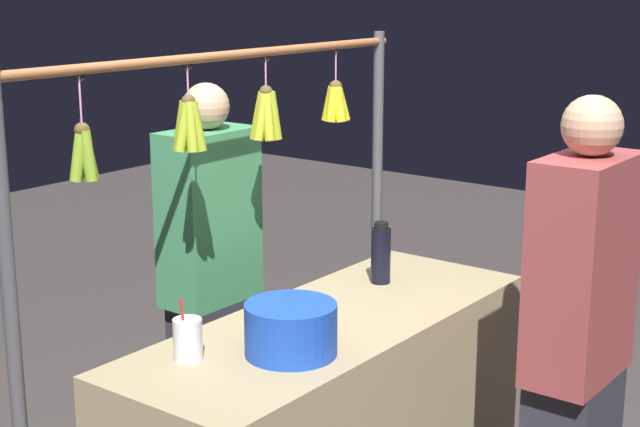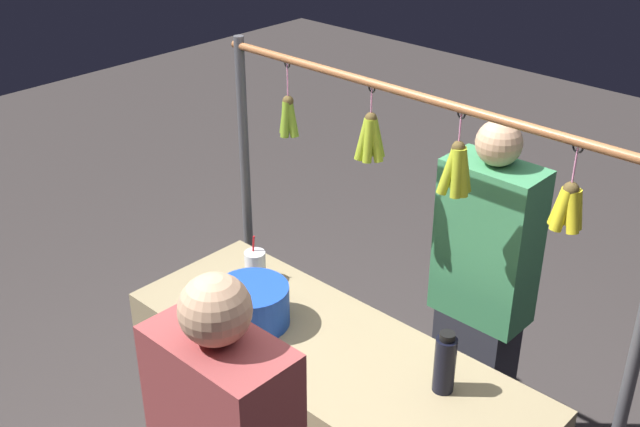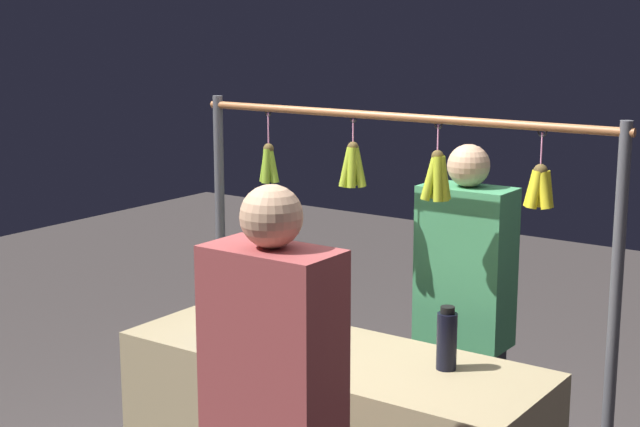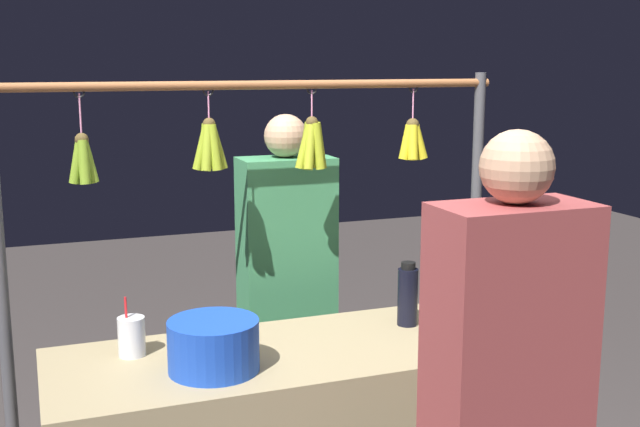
{
  "view_description": "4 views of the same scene",
  "coord_description": "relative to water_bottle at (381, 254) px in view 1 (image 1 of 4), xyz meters",
  "views": [
    {
      "loc": [
        2.43,
        1.81,
        2.01
      ],
      "look_at": [
        0.05,
        0.0,
        1.28
      ],
      "focal_mm": 54.39,
      "sensor_mm": 36.0,
      "label": 1
    },
    {
      "loc": [
        -1.54,
        1.7,
        2.66
      ],
      "look_at": [
        0.05,
        0.0,
        1.43
      ],
      "focal_mm": 44.15,
      "sensor_mm": 36.0,
      "label": 2
    },
    {
      "loc": [
        -1.94,
        2.83,
        2.13
      ],
      "look_at": [
        0.05,
        0.0,
        1.43
      ],
      "focal_mm": 54.15,
      "sensor_mm": 36.0,
      "label": 3
    },
    {
      "loc": [
        0.81,
        2.35,
        1.83
      ],
      "look_at": [
        -0.07,
        0.0,
        1.35
      ],
      "focal_mm": 44.56,
      "sensor_mm": 36.0,
      "label": 4
    }
  ],
  "objects": [
    {
      "name": "display_rack",
      "position": [
        0.42,
        -0.34,
        0.23
      ],
      "size": [
        1.89,
        0.12,
        1.79
      ],
      "color": "#4C4C51",
      "rests_on": "ground"
    },
    {
      "name": "water_bottle",
      "position": [
        0.0,
        0.0,
        0.0
      ],
      "size": [
        0.07,
        0.07,
        0.23
      ],
      "color": "black",
      "rests_on": "market_counter"
    },
    {
      "name": "blue_bucket",
      "position": [
        0.75,
        0.18,
        -0.03
      ],
      "size": [
        0.28,
        0.28,
        0.16
      ],
      "primitive_type": "cylinder",
      "color": "blue",
      "rests_on": "market_counter"
    },
    {
      "name": "drink_cup",
      "position": [
        0.96,
        -0.04,
        -0.05
      ],
      "size": [
        0.09,
        0.09,
        0.19
      ],
      "color": "silver",
      "rests_on": "market_counter"
    },
    {
      "name": "vendor_person",
      "position": [
        0.25,
        -0.63,
        -0.21
      ],
      "size": [
        0.39,
        0.21,
        1.62
      ],
      "color": "#2D2D38",
      "rests_on": "ground"
    },
    {
      "name": "customer_person",
      "position": [
        0.14,
        0.83,
        -0.19
      ],
      "size": [
        0.4,
        0.22,
        1.67
      ],
      "color": "#2D2D38",
      "rests_on": "ground"
    }
  ]
}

